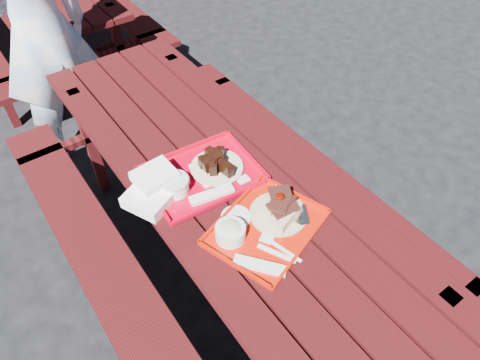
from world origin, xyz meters
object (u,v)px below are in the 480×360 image
at_px(far_tray, 201,175).
at_px(near_tray, 262,222).
at_px(picnic_table_near, 221,200).
at_px(person, 40,32).

bearing_deg(far_tray, near_tray, -82.06).
distance_m(picnic_table_near, near_tray, 0.42).
bearing_deg(picnic_table_near, far_tray, 176.25).
bearing_deg(person, picnic_table_near, 93.30).
bearing_deg(far_tray, picnic_table_near, -3.75).
xyz_separation_m(near_tray, person, (-0.24, 1.81, 0.09)).
relative_size(far_tray, person, 0.29).
relative_size(picnic_table_near, near_tray, 4.70).
height_order(near_tray, person, person).
distance_m(near_tray, person, 1.82).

